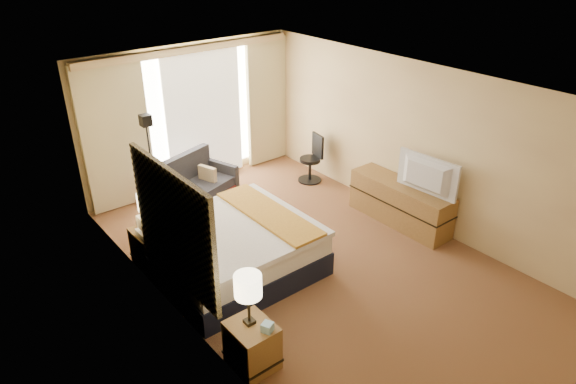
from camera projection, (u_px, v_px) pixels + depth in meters
floor at (316, 261)px, 7.51m from camera, size 4.20×7.00×0.02m
ceiling at (321, 87)px, 6.33m from camera, size 4.20×7.00×0.02m
wall_back at (190, 116)px, 9.35m from camera, size 4.20×0.02×2.60m
wall_left at (178, 233)px, 5.75m from camera, size 0.02×7.00×2.60m
wall_right at (417, 145)px, 8.09m from camera, size 0.02×7.00×2.60m
headboard at (173, 226)px, 5.92m from camera, size 0.06×1.85×1.50m
nightstand_left at (252, 345)px, 5.62m from camera, size 0.45×0.52×0.55m
nightstand_right at (152, 247)px, 7.35m from camera, size 0.45×0.52×0.55m
media_dresser at (400, 203)px, 8.37m from camera, size 0.50×1.80×0.70m
window at (203, 112)px, 9.46m from camera, size 2.30×0.02×2.30m
curtains at (193, 112)px, 9.22m from camera, size 4.12×0.19×2.56m
bed at (233, 249)px, 7.14m from camera, size 2.08×1.90×1.01m
loveseat at (195, 190)px, 8.89m from camera, size 1.60×1.18×0.89m
floor_lamp at (149, 145)px, 8.25m from camera, size 0.22×0.22×1.75m
desk_chair at (312, 161)px, 9.75m from camera, size 0.45×0.45×0.92m
lamp_left at (248, 287)px, 5.31m from camera, size 0.30×0.30×0.63m
lamp_right at (148, 202)px, 7.00m from camera, size 0.29×0.29×0.60m
tissue_box at (267, 327)px, 5.40m from camera, size 0.15×0.15×0.10m
telephone at (145, 223)px, 7.34m from camera, size 0.21×0.17×0.08m
television at (424, 177)px, 7.76m from camera, size 0.21×1.05×0.60m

